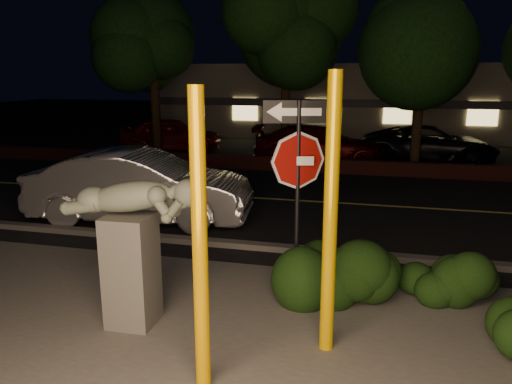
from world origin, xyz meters
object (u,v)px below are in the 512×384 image
yellow_pole_left (200,247)px  sculpture (132,235)px  parked_car_dark (429,144)px  signpost (298,161)px  yellow_pole_right (330,218)px  silver_sedan (141,187)px  parked_car_red (171,134)px  parked_car_darkred (319,145)px

yellow_pole_left → sculpture: yellow_pole_left is taller
parked_car_dark → signpost: bearing=168.1°
yellow_pole_right → silver_sedan: (-4.94, 4.69, -0.91)m
yellow_pole_left → yellow_pole_right: size_ratio=0.96×
yellow_pole_left → parked_car_red: bearing=114.5°
signpost → parked_car_dark: 14.22m
silver_sedan → parked_car_darkred: silver_sedan is taller
yellow_pole_right → signpost: bearing=114.4°
parked_car_darkred → sculpture: bearing=169.0°
signpost → sculpture: (-2.06, -1.39, -0.88)m
silver_sedan → sculpture: bearing=-161.3°
sculpture → parked_car_dark: bearing=69.5°
yellow_pole_left → parked_car_dark: 16.81m
silver_sedan → yellow_pole_right: bearing=-140.4°
yellow_pole_left → yellow_pole_right: yellow_pole_right is taller
parked_car_red → yellow_pole_left: bearing=-170.4°
yellow_pole_right → parked_car_darkred: bearing=97.4°
yellow_pole_left → signpost: (0.63, 2.56, 0.52)m
yellow_pole_right → sculpture: size_ratio=1.64×
parked_car_dark → yellow_pole_left: bearing=168.0°
yellow_pole_right → parked_car_red: 17.67m
sculpture → parked_car_dark: (5.18, 15.19, -0.60)m
yellow_pole_right → silver_sedan: 6.87m
parked_car_red → silver_sedan: bearing=-175.0°
yellow_pole_right → parked_car_dark: 15.44m
parked_car_dark → silver_sedan: bearing=145.6°
parked_car_darkred → parked_car_dark: (4.26, 1.47, -0.03)m
parked_car_red → yellow_pole_right: bearing=-165.1°
yellow_pole_left → parked_car_darkred: 14.92m
yellow_pole_right → parked_car_dark: size_ratio=0.68×
silver_sedan → signpost: bearing=-134.2°
yellow_pole_left → sculpture: (-1.43, 1.17, -0.36)m
silver_sedan → parked_car_dark: bearing=-42.1°
parked_car_red → parked_car_dark: parked_car_red is taller
parked_car_red → signpost: bearing=-164.5°
parked_car_darkred → yellow_pole_left: bearing=174.8°
parked_car_darkred → parked_car_dark: parked_car_darkred is taller
sculpture → parked_car_dark: sculpture is taller
yellow_pole_right → parked_car_dark: (2.48, 15.20, -1.04)m
yellow_pole_left → silver_sedan: yellow_pole_left is taller
yellow_pole_right → parked_car_red: bearing=119.8°
yellow_pole_left → parked_car_darkred: yellow_pole_left is taller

